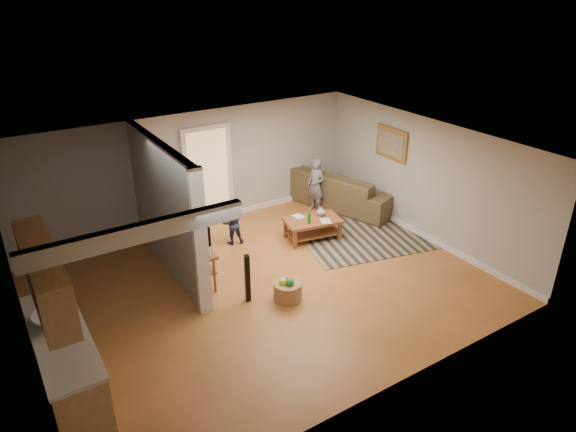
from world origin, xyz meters
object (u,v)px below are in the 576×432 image
object	(u,v)px
toy_basket	(288,290)
child	(315,211)
coffee_table	(313,223)
speaker_right	(156,217)
speaker_left	(247,278)
toddler	(233,243)
tv_console	(196,249)
sofa	(338,204)

from	to	relation	value
toy_basket	child	size ratio (longest dim) A/B	0.38
coffee_table	speaker_right	xyz separation A→B (m)	(-2.76, 1.63, 0.18)
speaker_left	child	xyz separation A→B (m)	(3.07, 2.38, -0.44)
toy_basket	toddler	distance (m)	2.32
tv_console	toddler	size ratio (longest dim) A/B	1.28
tv_console	speaker_left	distance (m)	1.14
sofa	coffee_table	distance (m)	1.94
speaker_left	child	distance (m)	3.91
sofa	speaker_right	bearing A→B (deg)	64.95
tv_console	toy_basket	size ratio (longest dim) A/B	2.39
speaker_left	speaker_right	distance (m)	2.95
coffee_table	speaker_left	bearing A→B (deg)	-150.27
coffee_table	speaker_left	distance (m)	2.57
toy_basket	tv_console	bearing A→B (deg)	128.31
speaker_right	toy_basket	distance (m)	3.43
speaker_right	tv_console	bearing A→B (deg)	-102.37
speaker_left	speaker_right	size ratio (longest dim) A/B	0.82
sofa	child	world-z (taller)	child
speaker_right	child	distance (m)	3.68
tv_console	toddler	world-z (taller)	tv_console
sofa	toy_basket	size ratio (longest dim) A/B	6.01
sofa	speaker_right	world-z (taller)	speaker_right
sofa	child	xyz separation A→B (m)	(-0.70, -0.02, 0.00)
tv_console	coffee_table	bearing A→B (deg)	7.41
sofa	speaker_right	distance (m)	4.36
child	speaker_right	bearing A→B (deg)	-109.05
tv_console	speaker_right	distance (m)	1.89
coffee_table	child	bearing A→B (deg)	52.74
tv_console	child	xyz separation A→B (m)	(3.54, 1.36, -0.65)
tv_console	speaker_right	bearing A→B (deg)	93.90
speaker_left	toy_basket	size ratio (longest dim) A/B	1.81
sofa	child	distance (m)	0.70
sofa	child	size ratio (longest dim) A/B	2.28
sofa	toddler	bearing A→B (deg)	79.29
coffee_table	sofa	bearing A→B (deg)	36.22
tv_console	toy_basket	xyz separation A→B (m)	(1.06, -1.34, -0.47)
toddler	tv_console	bearing A→B (deg)	55.15
speaker_left	speaker_right	xyz separation A→B (m)	(-0.53, 2.90, 0.09)
speaker_left	sofa	bearing A→B (deg)	47.07
speaker_right	speaker_left	bearing A→B (deg)	-93.88
sofa	speaker_left	size ratio (longest dim) A/B	3.33
child	tv_console	bearing A→B (deg)	-79.83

